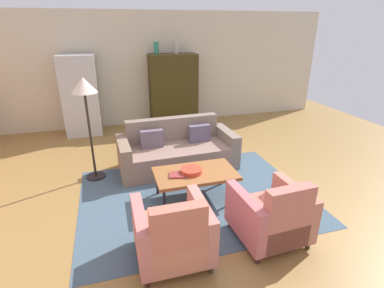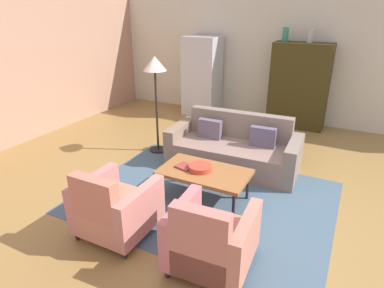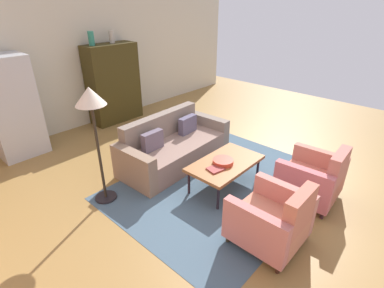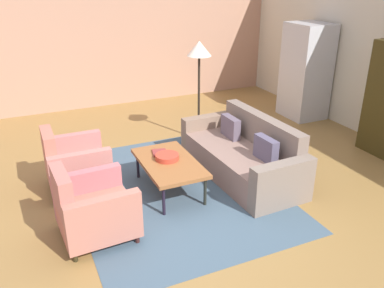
{
  "view_description": "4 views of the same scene",
  "coord_description": "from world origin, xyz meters",
  "px_view_note": "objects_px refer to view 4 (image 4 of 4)",
  "views": [
    {
      "loc": [
        -1.48,
        -3.71,
        2.46
      ],
      "look_at": [
        -0.3,
        0.36,
        0.74
      ],
      "focal_mm": 27.56,
      "sensor_mm": 36.0,
      "label": 1
    },
    {
      "loc": [
        1.28,
        -3.58,
        2.49
      ],
      "look_at": [
        -0.58,
        0.07,
        0.76
      ],
      "focal_mm": 30.63,
      "sensor_mm": 36.0,
      "label": 2
    },
    {
      "loc": [
        -3.6,
        -2.28,
        2.73
      ],
      "look_at": [
        -0.65,
        0.42,
        0.72
      ],
      "focal_mm": 27.44,
      "sensor_mm": 36.0,
      "label": 3
    },
    {
      "loc": [
        4.16,
        -1.7,
        2.8
      ],
      "look_at": [
        -0.18,
        0.25,
        0.71
      ],
      "focal_mm": 37.72,
      "sensor_mm": 36.0,
      "label": 4
    }
  ],
  "objects_px": {
    "floor_lamp": "(199,58)",
    "coffee_table": "(169,164)",
    "fruit_bowl": "(167,157)",
    "couch": "(245,156)",
    "book_stack": "(160,153)",
    "armchair_left": "(73,166)",
    "refrigerator": "(306,71)",
    "armchair_right": "(90,210)"
  },
  "relations": [
    {
      "from": "book_stack",
      "to": "refrigerator",
      "type": "relative_size",
      "value": 0.14
    },
    {
      "from": "fruit_bowl",
      "to": "floor_lamp",
      "type": "height_order",
      "value": "floor_lamp"
    },
    {
      "from": "coffee_table",
      "to": "floor_lamp",
      "type": "relative_size",
      "value": 0.7
    },
    {
      "from": "armchair_left",
      "to": "fruit_bowl",
      "type": "bearing_deg",
      "value": 65.59
    },
    {
      "from": "armchair_right",
      "to": "refrigerator",
      "type": "height_order",
      "value": "refrigerator"
    },
    {
      "from": "couch",
      "to": "fruit_bowl",
      "type": "relative_size",
      "value": 6.72
    },
    {
      "from": "armchair_left",
      "to": "fruit_bowl",
      "type": "distance_m",
      "value": 1.29
    },
    {
      "from": "armchair_right",
      "to": "fruit_bowl",
      "type": "relative_size",
      "value": 2.77
    },
    {
      "from": "coffee_table",
      "to": "armchair_right",
      "type": "bearing_deg",
      "value": -62.63
    },
    {
      "from": "armchair_right",
      "to": "book_stack",
      "type": "bearing_deg",
      "value": 124.8
    },
    {
      "from": "coffee_table",
      "to": "couch",
      "type": "bearing_deg",
      "value": 90.17
    },
    {
      "from": "coffee_table",
      "to": "fruit_bowl",
      "type": "distance_m",
      "value": 0.1
    },
    {
      "from": "fruit_bowl",
      "to": "coffee_table",
      "type": "bearing_deg",
      "value": 0.0
    },
    {
      "from": "fruit_bowl",
      "to": "refrigerator",
      "type": "bearing_deg",
      "value": 114.99
    },
    {
      "from": "refrigerator",
      "to": "armchair_right",
      "type": "bearing_deg",
      "value": -63.78
    },
    {
      "from": "couch",
      "to": "armchair_right",
      "type": "distance_m",
      "value": 2.43
    },
    {
      "from": "coffee_table",
      "to": "armchair_left",
      "type": "height_order",
      "value": "armchair_left"
    },
    {
      "from": "fruit_bowl",
      "to": "floor_lamp",
      "type": "xyz_separation_m",
      "value": [
        -1.4,
        1.12,
        0.97
      ]
    },
    {
      "from": "armchair_left",
      "to": "floor_lamp",
      "type": "xyz_separation_m",
      "value": [
        -0.87,
        2.29,
        1.1
      ]
    },
    {
      "from": "coffee_table",
      "to": "book_stack",
      "type": "xyz_separation_m",
      "value": [
        -0.28,
        -0.03,
        0.05
      ]
    },
    {
      "from": "couch",
      "to": "coffee_table",
      "type": "bearing_deg",
      "value": 87.81
    },
    {
      "from": "book_stack",
      "to": "armchair_left",
      "type": "bearing_deg",
      "value": -105.54
    },
    {
      "from": "fruit_bowl",
      "to": "armchair_left",
      "type": "bearing_deg",
      "value": -114.66
    },
    {
      "from": "floor_lamp",
      "to": "coffee_table",
      "type": "bearing_deg",
      "value": -37.44
    },
    {
      "from": "refrigerator",
      "to": "book_stack",
      "type": "bearing_deg",
      "value": -68.11
    },
    {
      "from": "couch",
      "to": "coffee_table",
      "type": "height_order",
      "value": "couch"
    },
    {
      "from": "armchair_left",
      "to": "refrigerator",
      "type": "bearing_deg",
      "value": 103.67
    },
    {
      "from": "couch",
      "to": "refrigerator",
      "type": "xyz_separation_m",
      "value": [
        -1.73,
        2.39,
        0.64
      ]
    },
    {
      "from": "couch",
      "to": "book_stack",
      "type": "distance_m",
      "value": 1.26
    },
    {
      "from": "couch",
      "to": "refrigerator",
      "type": "relative_size",
      "value": 1.15
    },
    {
      "from": "book_stack",
      "to": "floor_lamp",
      "type": "height_order",
      "value": "floor_lamp"
    },
    {
      "from": "floor_lamp",
      "to": "couch",
      "type": "bearing_deg",
      "value": 2.46
    },
    {
      "from": "couch",
      "to": "book_stack",
      "type": "xyz_separation_m",
      "value": [
        -0.28,
        -1.21,
        0.17
      ]
    },
    {
      "from": "fruit_bowl",
      "to": "refrigerator",
      "type": "xyz_separation_m",
      "value": [
        -1.67,
        3.58,
        0.45
      ]
    },
    {
      "from": "book_stack",
      "to": "refrigerator",
      "type": "bearing_deg",
      "value": 111.89
    },
    {
      "from": "book_stack",
      "to": "floor_lamp",
      "type": "bearing_deg",
      "value": 135.78
    },
    {
      "from": "armchair_right",
      "to": "refrigerator",
      "type": "distance_m",
      "value": 5.32
    },
    {
      "from": "couch",
      "to": "armchair_left",
      "type": "distance_m",
      "value": 2.43
    },
    {
      "from": "couch",
      "to": "coffee_table",
      "type": "xyz_separation_m",
      "value": [
        0.0,
        -1.19,
        0.12
      ]
    },
    {
      "from": "armchair_left",
      "to": "fruit_bowl",
      "type": "height_order",
      "value": "armchair_left"
    },
    {
      "from": "armchair_left",
      "to": "coffee_table",
      "type": "bearing_deg",
      "value": 63.01
    },
    {
      "from": "couch",
      "to": "refrigerator",
      "type": "distance_m",
      "value": 3.02
    }
  ]
}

